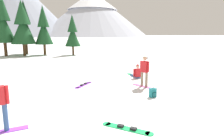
# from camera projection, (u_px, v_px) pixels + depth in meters

# --- Properties ---
(ground_plane) EXTENTS (800.00, 800.00, 0.00)m
(ground_plane) POSITION_uv_depth(u_px,v_px,m) (74.00, 121.00, 6.96)
(ground_plane) COLOR white
(snowboarder_midground) EXTENTS (1.20, 1.34, 1.79)m
(snowboarder_midground) POSITION_uv_depth(u_px,v_px,m) (144.00, 71.00, 11.31)
(snowboarder_midground) COLOR pink
(snowboarder_midground) RESTS_ON ground_plane
(snowboarder_background) EXTENTS (0.86, 1.86, 0.98)m
(snowboarder_background) POSITION_uv_depth(u_px,v_px,m) (136.00, 73.00, 13.83)
(snowboarder_background) COLOR #335184
(snowboarder_background) RESTS_ON ground_plane
(loose_snowboard_far_spare) EXTENTS (1.67, 1.12, 0.09)m
(loose_snowboard_far_spare) POSITION_uv_depth(u_px,v_px,m) (127.00, 128.00, 6.38)
(loose_snowboard_far_spare) COLOR #19B259
(loose_snowboard_far_spare) RESTS_ON ground_plane
(loose_snowboard_near_right) EXTENTS (1.00, 1.67, 0.09)m
(loose_snowboard_near_right) POSITION_uv_depth(u_px,v_px,m) (84.00, 85.00, 11.85)
(loose_snowboard_near_right) COLOR #993FD8
(loose_snowboard_near_right) RESTS_ON ground_plane
(backpack_teal) EXTENTS (0.38, 0.35, 0.47)m
(backpack_teal) POSITION_uv_depth(u_px,v_px,m) (153.00, 93.00, 9.57)
(backpack_teal) COLOR #1E7A7F
(backpack_teal) RESTS_ON ground_plane
(pine_tree_young) EXTENTS (2.92, 2.92, 8.41)m
(pine_tree_young) POSITION_uv_depth(u_px,v_px,m) (3.00, 22.00, 26.64)
(pine_tree_young) COLOR #472D19
(pine_tree_young) RESTS_ON ground_plane
(pine_tree_slender) EXTENTS (2.55, 2.55, 7.03)m
(pine_tree_slender) POSITION_uv_depth(u_px,v_px,m) (43.00, 28.00, 28.28)
(pine_tree_slender) COLOR #472D19
(pine_tree_slender) RESTS_ON ground_plane
(pine_tree_broad) EXTENTS (3.24, 3.24, 7.56)m
(pine_tree_broad) POSITION_uv_depth(u_px,v_px,m) (22.00, 26.00, 26.95)
(pine_tree_broad) COLOR #472D19
(pine_tree_broad) RESTS_ON ground_plane
(pine_tree_leaning) EXTENTS (2.21, 2.21, 5.77)m
(pine_tree_leaning) POSITION_uv_depth(u_px,v_px,m) (73.00, 33.00, 28.25)
(pine_tree_leaning) COLOR #472D19
(pine_tree_leaning) RESTS_ON ground_plane
(pine_tree_short) EXTENTS (2.75, 2.75, 7.97)m
(pine_tree_short) POSITION_uv_depth(u_px,v_px,m) (25.00, 25.00, 29.60)
(pine_tree_short) COLOR #472D19
(pine_tree_short) RESTS_ON ground_plane
(peak_east_ridge) EXTENTS (144.24, 144.24, 73.46)m
(peak_east_ridge) POSITION_uv_depth(u_px,v_px,m) (7.00, 1.00, 214.34)
(peak_east_ridge) COLOR #8C93A3
(peak_east_ridge) RESTS_ON ground_plane
(peak_central_summit) EXTENTS (126.55, 126.55, 49.82)m
(peak_central_summit) POSITION_uv_depth(u_px,v_px,m) (93.00, 14.00, 226.41)
(peak_central_summit) COLOR #B2B7C6
(peak_central_summit) RESTS_ON ground_plane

